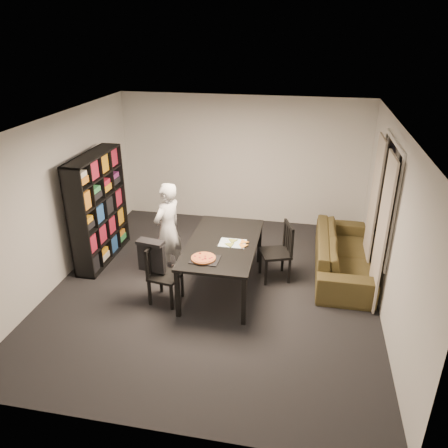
% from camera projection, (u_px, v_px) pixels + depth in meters
% --- Properties ---
extents(room, '(5.01, 5.51, 2.61)m').
position_uv_depth(room, '(214.00, 213.00, 6.42)').
color(room, black).
rests_on(room, ground).
extents(window_pane, '(0.02, 1.40, 1.60)m').
position_uv_depth(window_pane, '(387.00, 197.00, 6.44)').
color(window_pane, black).
rests_on(window_pane, room).
extents(window_frame, '(0.03, 1.52, 1.72)m').
position_uv_depth(window_frame, '(386.00, 197.00, 6.44)').
color(window_frame, white).
rests_on(window_frame, room).
extents(curtain_left, '(0.03, 0.70, 2.25)m').
position_uv_depth(curtain_left, '(382.00, 233.00, 6.13)').
color(curtain_left, '#BAB09F').
rests_on(curtain_left, room).
extents(curtain_right, '(0.03, 0.70, 2.25)m').
position_uv_depth(curtain_right, '(373.00, 206.00, 7.06)').
color(curtain_right, '#BAB09F').
rests_on(curtain_right, room).
extents(bookshelf, '(0.35, 1.50, 1.90)m').
position_uv_depth(bookshelf, '(99.00, 208.00, 7.47)').
color(bookshelf, black).
rests_on(bookshelf, room).
extents(dining_table, '(1.05, 1.89, 0.79)m').
position_uv_depth(dining_table, '(223.00, 246.00, 6.71)').
color(dining_table, black).
rests_on(dining_table, room).
extents(chair_left, '(0.48, 0.48, 0.91)m').
position_uv_depth(chair_left, '(160.00, 270.00, 6.45)').
color(chair_left, black).
rests_on(chair_left, room).
extents(chair_right, '(0.58, 0.58, 0.97)m').
position_uv_depth(chair_right, '(281.00, 248.00, 7.02)').
color(chair_right, black).
rests_on(chair_right, room).
extents(draped_jacket, '(0.43, 0.24, 0.50)m').
position_uv_depth(draped_jacket, '(151.00, 255.00, 6.40)').
color(draped_jacket, black).
rests_on(draped_jacket, chair_left).
extents(person, '(0.58, 0.68, 1.58)m').
position_uv_depth(person, '(168.00, 229.00, 7.09)').
color(person, silver).
rests_on(person, room).
extents(baking_tray, '(0.41, 0.34, 0.01)m').
position_uv_depth(baking_tray, '(205.00, 259.00, 6.18)').
color(baking_tray, black).
rests_on(baking_tray, dining_table).
extents(pepperoni_pizza, '(0.35, 0.35, 0.03)m').
position_uv_depth(pepperoni_pizza, '(203.00, 258.00, 6.17)').
color(pepperoni_pizza, '#A3582F').
rests_on(pepperoni_pizza, dining_table).
extents(kitchen_towel, '(0.40, 0.30, 0.01)m').
position_uv_depth(kitchen_towel, '(232.00, 243.00, 6.64)').
color(kitchen_towel, white).
rests_on(kitchen_towel, dining_table).
extents(pizza_slices, '(0.40, 0.34, 0.01)m').
position_uv_depth(pizza_slices, '(237.00, 243.00, 6.62)').
color(pizza_slices, '#B89039').
rests_on(pizza_slices, dining_table).
extents(sofa, '(0.88, 2.26, 0.66)m').
position_uv_depth(sofa, '(343.00, 254.00, 7.29)').
color(sofa, '#3B3317').
rests_on(sofa, room).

